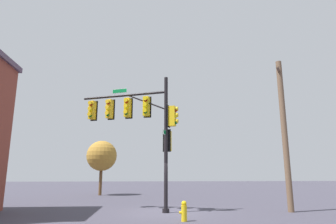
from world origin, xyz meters
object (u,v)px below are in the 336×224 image
object	(u,v)px
signal_pole_assembly	(140,119)
utility_pole	(284,131)
tree_near	(102,156)
fire_hydrant	(184,211)

from	to	relation	value
signal_pole_assembly	utility_pole	xyz separation A→B (m)	(-7.93, 0.92, -0.70)
signal_pole_assembly	tree_near	distance (m)	12.51
tree_near	fire_hydrant	bearing A→B (deg)	110.45
utility_pole	tree_near	size ratio (longest dim) A/B	1.65
utility_pole	fire_hydrant	xyz separation A→B (m)	(5.96, 2.45, -3.85)
signal_pole_assembly	fire_hydrant	bearing A→B (deg)	120.41
tree_near	signal_pole_assembly	bearing A→B (deg)	107.35
signal_pole_assembly	utility_pole	distance (m)	8.01
signal_pole_assembly	utility_pole	bearing A→B (deg)	173.41
signal_pole_assembly	fire_hydrant	distance (m)	5.99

